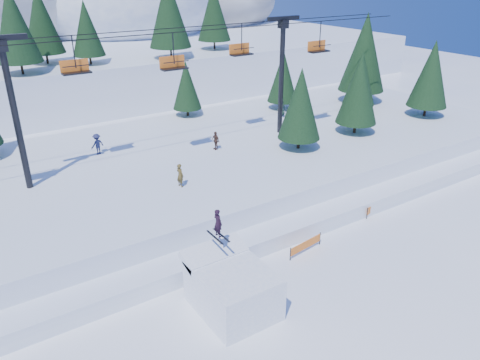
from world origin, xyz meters
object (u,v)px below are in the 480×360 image
banner_near (306,245)px  banner_far (376,205)px  jump_kicker (232,287)px  chairlift (156,73)px

banner_near → banner_far: 7.96m
banner_near → banner_far: same height
jump_kicker → chairlift: bearing=77.8°
chairlift → banner_near: (3.29, -14.06, -8.78)m
jump_kicker → banner_near: (6.74, 1.92, -0.77)m
banner_near → banner_far: bearing=9.3°
jump_kicker → banner_far: jump_kicker is taller
chairlift → banner_far: size_ratio=16.80×
chairlift → jump_kicker: bearing=-102.2°
chairlift → banner_near: size_ratio=16.24×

